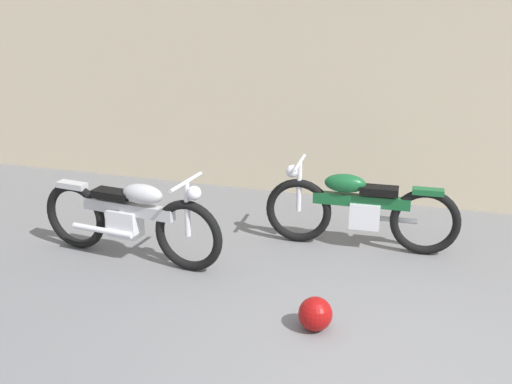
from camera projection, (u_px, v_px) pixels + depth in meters
building_wall at (447, 59)px, 6.90m from camera, size 18.00×0.30×3.50m
helmet at (315, 314)px, 4.75m from camera, size 0.27×0.27×0.27m
motorcycle_green at (359, 209)px, 6.12m from camera, size 1.97×0.55×0.88m
motorcycle_silver at (130, 218)px, 5.86m from camera, size 2.01×0.56×0.90m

